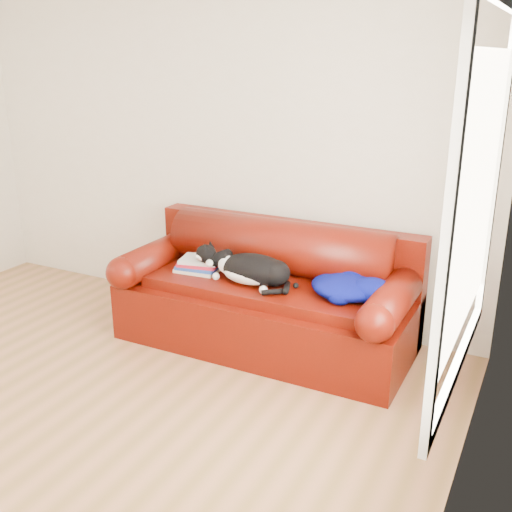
{
  "coord_description": "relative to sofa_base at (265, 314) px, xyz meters",
  "views": [
    {
      "loc": [
        2.51,
        -2.09,
        2.03
      ],
      "look_at": [
        0.74,
        1.35,
        0.72
      ],
      "focal_mm": 42.0,
      "sensor_mm": 36.0,
      "label": 1
    }
  ],
  "objects": [
    {
      "name": "cat",
      "position": [
        -0.04,
        -0.11,
        0.36
      ],
      "size": [
        0.73,
        0.32,
        0.27
      ],
      "rotation": [
        0.0,
        0.0,
        -0.09
      ],
      "color": "black",
      "rests_on": "sofa_base"
    },
    {
      "name": "book_stack",
      "position": [
        -0.52,
        -0.05,
        0.31
      ],
      "size": [
        0.33,
        0.28,
        0.1
      ],
      "rotation": [
        0.0,
        0.0,
        0.16
      ],
      "color": "beige",
      "rests_on": "sofa_base"
    },
    {
      "name": "ground",
      "position": [
        -0.74,
        -1.49,
        -0.24
      ],
      "size": [
        4.5,
        4.5,
        0.0
      ],
      "primitive_type": "plane",
      "color": "olive",
      "rests_on": "ground"
    },
    {
      "name": "blanket",
      "position": [
        0.63,
        -0.02,
        0.34
      ],
      "size": [
        0.63,
        0.52,
        0.17
      ],
      "rotation": [
        0.0,
        0.0,
        0.29
      ],
      "color": "#02054E",
      "rests_on": "sofa_base"
    },
    {
      "name": "sofa_back",
      "position": [
        0.0,
        0.24,
        0.3
      ],
      "size": [
        2.1,
        1.01,
        0.88
      ],
      "color": "#3E0A02",
      "rests_on": "ground"
    },
    {
      "name": "room_shell",
      "position": [
        -0.62,
        -1.48,
        1.43
      ],
      "size": [
        4.52,
        4.02,
        2.61
      ],
      "color": "beige",
      "rests_on": "ground"
    },
    {
      "name": "sofa_base",
      "position": [
        0.0,
        0.0,
        0.0
      ],
      "size": [
        2.1,
        0.9,
        0.5
      ],
      "color": "#3E0A02",
      "rests_on": "ground"
    }
  ]
}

